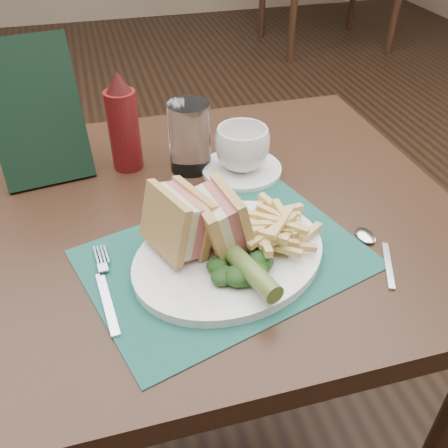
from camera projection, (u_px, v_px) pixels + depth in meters
name	position (u px, v px, depth m)	size (l,w,h in m)	color
floor	(168.00, 305.00, 1.68)	(7.00, 7.00, 0.00)	black
wall_back	(96.00, 21.00, 4.36)	(6.00, 6.00, 0.00)	gray
table_main	(198.00, 350.00, 1.07)	(0.90, 0.75, 0.75)	black
placemat	(225.00, 259.00, 0.74)	(0.40, 0.29, 0.00)	#184D43
plate	(229.00, 256.00, 0.73)	(0.30, 0.24, 0.01)	white
sandwich_half_a	(165.00, 226.00, 0.70)	(0.06, 0.10, 0.09)	tan
sandwich_half_b	(207.00, 223.00, 0.71)	(0.06, 0.10, 0.09)	tan
kale_garnish	(243.00, 268.00, 0.68)	(0.11, 0.08, 0.03)	#153212
pickle_spear	(249.00, 269.00, 0.67)	(0.03, 0.03, 0.12)	#496627
fries_pile	(272.00, 225.00, 0.73)	(0.18, 0.20, 0.06)	#D9BD6C
fork	(105.00, 286.00, 0.69)	(0.03, 0.17, 0.01)	silver
spoon	(380.00, 253.00, 0.75)	(0.03, 0.15, 0.01)	silver
saucer	(241.00, 169.00, 0.94)	(0.15, 0.15, 0.01)	white
coffee_cup	(242.00, 148.00, 0.91)	(0.10, 0.10, 0.08)	white
drinking_glass	(190.00, 137.00, 0.91)	(0.08, 0.08, 0.13)	silver
ketchup_bottle	(123.00, 122.00, 0.90)	(0.06, 0.06, 0.19)	#580F0F
check_presenter	(36.00, 113.00, 0.86)	(0.15, 0.02, 0.25)	black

